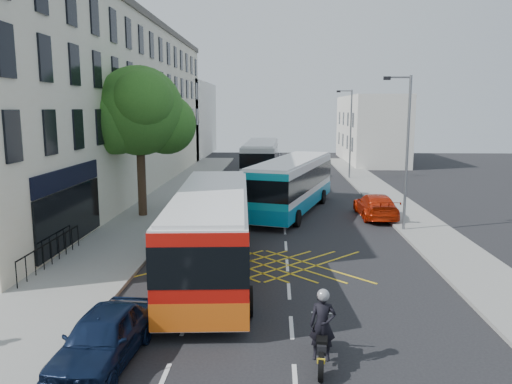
# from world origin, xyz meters

# --- Properties ---
(ground) EXTENTS (120.00, 120.00, 0.00)m
(ground) POSITION_xyz_m (0.00, 0.00, 0.00)
(ground) COLOR black
(ground) RESTS_ON ground
(pavement_left) EXTENTS (5.00, 70.00, 0.15)m
(pavement_left) POSITION_xyz_m (-8.50, 15.00, 0.07)
(pavement_left) COLOR gray
(pavement_left) RESTS_ON ground
(pavement_right) EXTENTS (3.00, 70.00, 0.15)m
(pavement_right) POSITION_xyz_m (7.50, 15.00, 0.07)
(pavement_right) COLOR gray
(pavement_right) RESTS_ON ground
(terrace_main) EXTENTS (8.30, 45.00, 13.50)m
(terrace_main) POSITION_xyz_m (-14.00, 24.49, 6.76)
(terrace_main) COLOR beige
(terrace_main) RESTS_ON ground
(terrace_far) EXTENTS (8.00, 20.00, 10.00)m
(terrace_far) POSITION_xyz_m (-14.00, 55.00, 5.00)
(terrace_far) COLOR silver
(terrace_far) RESTS_ON ground
(building_right) EXTENTS (6.00, 18.00, 8.00)m
(building_right) POSITION_xyz_m (11.00, 48.00, 4.00)
(building_right) COLOR silver
(building_right) RESTS_ON ground
(street_tree) EXTENTS (6.30, 5.70, 8.80)m
(street_tree) POSITION_xyz_m (-8.51, 14.97, 6.29)
(street_tree) COLOR #382619
(street_tree) RESTS_ON pavement_left
(lamp_near) EXTENTS (1.45, 0.15, 8.00)m
(lamp_near) POSITION_xyz_m (6.20, 12.00, 4.62)
(lamp_near) COLOR slate
(lamp_near) RESTS_ON pavement_right
(lamp_far) EXTENTS (1.45, 0.15, 8.00)m
(lamp_far) POSITION_xyz_m (6.20, 32.00, 4.62)
(lamp_far) COLOR slate
(lamp_far) RESTS_ON pavement_right
(railings) EXTENTS (0.08, 5.60, 1.14)m
(railings) POSITION_xyz_m (-9.70, 5.30, 0.72)
(railings) COLOR black
(railings) RESTS_ON pavement_left
(bus_near) EXTENTS (3.61, 12.19, 3.38)m
(bus_near) POSITION_xyz_m (-2.98, 4.68, 1.78)
(bus_near) COLOR silver
(bus_near) RESTS_ON ground
(bus_mid) EXTENTS (6.00, 12.20, 3.35)m
(bus_mid) POSITION_xyz_m (0.51, 17.09, 1.76)
(bus_mid) COLOR silver
(bus_mid) RESTS_ON ground
(bus_far) EXTENTS (3.30, 12.40, 3.47)m
(bus_far) POSITION_xyz_m (-1.90, 31.95, 1.83)
(bus_far) COLOR silver
(bus_far) RESTS_ON ground
(motorbike) EXTENTS (0.76, 2.29, 2.03)m
(motorbike) POSITION_xyz_m (0.71, -2.15, 0.95)
(motorbike) COLOR black
(motorbike) RESTS_ON ground
(parked_car_blue) EXTENTS (1.97, 4.26, 1.42)m
(parked_car_blue) POSITION_xyz_m (-4.90, -2.31, 0.71)
(parked_car_blue) COLOR #0C1833
(parked_car_blue) RESTS_ON ground
(parked_car_silver) EXTENTS (1.86, 4.03, 1.28)m
(parked_car_silver) POSITION_xyz_m (-5.32, 8.11, 0.64)
(parked_car_silver) COLOR #97999E
(parked_car_silver) RESTS_ON ground
(red_hatchback) EXTENTS (2.13, 5.02, 1.44)m
(red_hatchback) POSITION_xyz_m (5.50, 15.52, 0.72)
(red_hatchback) COLOR #BA2307
(red_hatchback) RESTS_ON ground
(distant_car_grey) EXTENTS (2.91, 5.17, 1.36)m
(distant_car_grey) POSITION_xyz_m (-1.36, 41.48, 0.68)
(distant_car_grey) COLOR #3C3E43
(distant_car_grey) RESTS_ON ground
(distant_car_silver) EXTENTS (2.36, 4.62, 1.51)m
(distant_car_silver) POSITION_xyz_m (3.11, 34.26, 0.75)
(distant_car_silver) COLOR #B0B4B8
(distant_car_silver) RESTS_ON ground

